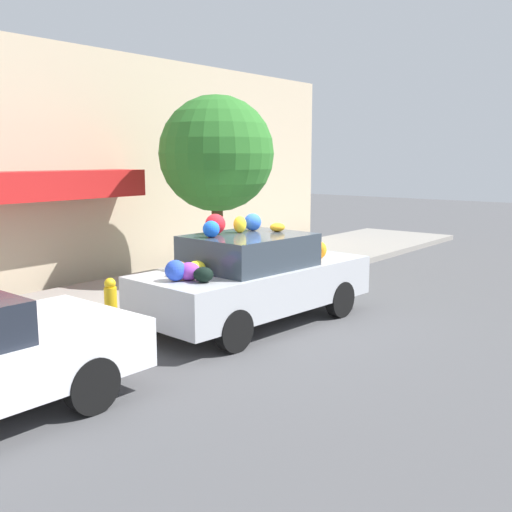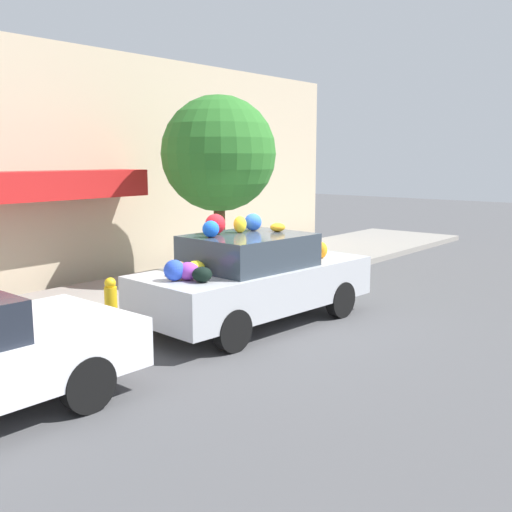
{
  "view_description": "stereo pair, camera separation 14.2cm",
  "coord_description": "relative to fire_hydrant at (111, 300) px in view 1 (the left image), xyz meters",
  "views": [
    {
      "loc": [
        -7.5,
        -6.07,
        2.72
      ],
      "look_at": [
        0.0,
        -0.08,
        1.13
      ],
      "focal_mm": 42.0,
      "sensor_mm": 36.0,
      "label": 1
    },
    {
      "loc": [
        -7.41,
        -6.18,
        2.72
      ],
      "look_at": [
        0.0,
        -0.08,
        1.13
      ],
      "focal_mm": 42.0,
      "sensor_mm": 36.0,
      "label": 2
    }
  ],
  "objects": [
    {
      "name": "ground_plane",
      "position": [
        1.74,
        -1.46,
        -0.49
      ],
      "size": [
        60.0,
        60.0,
        0.0
      ],
      "primitive_type": "plane",
      "color": "#4C4C4F"
    },
    {
      "name": "sidewalk_curb",
      "position": [
        1.74,
        1.24,
        -0.42
      ],
      "size": [
        24.0,
        3.2,
        0.15
      ],
      "color": "gray",
      "rests_on": "ground"
    },
    {
      "name": "building_facade",
      "position": [
        1.69,
        3.45,
        1.99
      ],
      "size": [
        18.0,
        1.2,
        5.01
      ],
      "color": "#C6B293",
      "rests_on": "ground"
    },
    {
      "name": "street_tree",
      "position": [
        3.51,
        0.9,
        2.28
      ],
      "size": [
        2.38,
        2.38,
        3.83
      ],
      "color": "brown",
      "rests_on": "sidewalk_curb"
    },
    {
      "name": "fire_hydrant",
      "position": [
        0.0,
        0.0,
        0.0
      ],
      "size": [
        0.2,
        0.2,
        0.7
      ],
      "color": "gold",
      "rests_on": "sidewalk_curb"
    },
    {
      "name": "art_car",
      "position": [
        1.7,
        -1.53,
        0.29
      ],
      "size": [
        4.26,
        2.01,
        1.82
      ],
      "rotation": [
        0.0,
        0.0,
        -0.08
      ],
      "color": "#B7BABF",
      "rests_on": "ground"
    }
  ]
}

